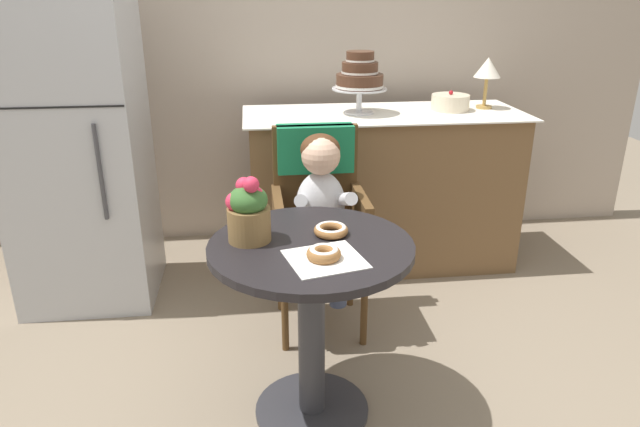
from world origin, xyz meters
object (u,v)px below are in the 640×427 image
Objects in this scene: seated_child at (322,200)px; flower_vase at (248,211)px; round_layer_cake at (450,102)px; cafe_table at (311,297)px; donut_front at (324,253)px; refrigerator at (76,139)px; table_lamp at (488,70)px; tiered_cake_stand at (360,77)px; donut_mid at (331,230)px; wicker_chair at (317,196)px.

flower_vase is (-0.32, -0.50, 0.15)m from seated_child.
cafe_table is at bearing -125.14° from round_layer_cake.
donut_front is at bearing -121.83° from round_layer_cake.
cafe_table is 1.56m from refrigerator.
flower_vase is 1.90m from table_lamp.
donut_front is at bearing -104.82° from tiered_cake_stand.
donut_mid is 1.33m from tiered_cake_stand.
donut_mid is 1.72m from table_lamp.
donut_front is at bearing -126.91° from table_lamp.
flower_vase is at bearing -177.25° from donut_mid.
table_lamp is (1.15, 1.36, 0.61)m from cafe_table.
tiered_cake_stand is at bearing 75.14° from donut_mid.
table_lamp is at bearing 37.81° from seated_child.
donut_front is (0.03, -0.13, 0.23)m from cafe_table.
refrigerator reaches higher than tiered_cake_stand.
tiered_cake_stand is at bearing 68.17° from seated_child.
refrigerator reaches higher than donut_front.
tiered_cake_stand is (0.38, 1.43, 0.36)m from donut_front.
tiered_cake_stand reaches higher than cafe_table.
round_layer_cake is at bearing 2.87° from tiered_cake_stand.
flower_vase is at bearing -122.50° from seated_child.
donut_front is 0.07× the size of refrigerator.
refrigerator is (-1.98, -0.23, -0.09)m from round_layer_cake.
donut_front is at bearing -78.18° from cafe_table.
seated_child is at bearing 57.50° from flower_vase.
cafe_table is 1.68m from round_layer_cake.
donut_mid is 0.43× the size of table_lamp.
wicker_chair is 1.24m from refrigerator.
seated_child is at bearing -136.80° from round_layer_cake.
refrigerator is at bearing 128.70° from flower_vase.
seated_child is 5.86× the size of donut_mid.
round_layer_cake is 0.74× the size of table_lamp.
wicker_chair is 2.87× the size of tiered_cake_stand.
round_layer_cake reaches higher than flower_vase.
wicker_chair is 0.81m from tiered_cake_stand.
donut_front is at bearing -96.54° from seated_child.
cafe_table is 2.17× the size of tiered_cake_stand.
seated_child is at bearing 83.46° from donut_front.
wicker_chair is 1.32m from table_lamp.
donut_mid is at bearing 2.75° from flower_vase.
round_layer_cake is at bearing 43.20° from seated_child.
round_layer_cake is at bearing 48.08° from flower_vase.
flower_vase reaches higher than donut_front.
donut_front is (-0.08, -0.84, 0.10)m from wicker_chair.
wicker_chair is 0.16m from seated_child.
round_layer_cake is at bearing 35.58° from wicker_chair.
cafe_table is 0.39m from flower_vase.
cafe_table is at bearing -46.33° from refrigerator.
flower_vase reaches higher than cafe_table.
flower_vase is (-0.32, -0.65, 0.19)m from wicker_chair.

